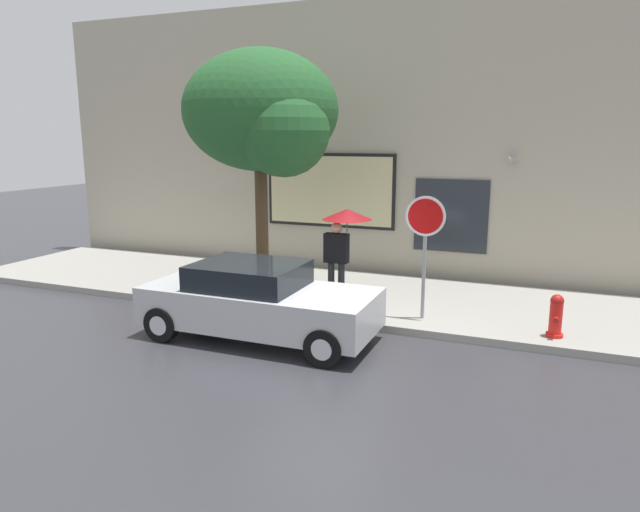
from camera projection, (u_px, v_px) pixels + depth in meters
name	position (u px, v px, depth m)	size (l,w,h in m)	color
ground_plane	(308.00, 343.00, 10.25)	(60.00, 60.00, 0.00)	#333338
sidewalk	(360.00, 296.00, 12.96)	(20.00, 4.00, 0.15)	gray
building_facade	(392.00, 142.00, 14.53)	(20.00, 0.67, 7.00)	#B2A893
parked_car	(258.00, 301.00, 10.37)	(4.24, 1.86, 1.39)	#B7BABF
fire_hydrant	(556.00, 316.00, 10.06)	(0.30, 0.44, 0.77)	red
pedestrian_with_umbrella	(343.00, 228.00, 11.83)	(1.04, 1.04, 2.02)	black
street_tree	(264.00, 115.00, 12.09)	(3.44, 2.92, 5.31)	#4C3823
stop_sign	(425.00, 233.00, 10.79)	(0.76, 0.10, 2.39)	gray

